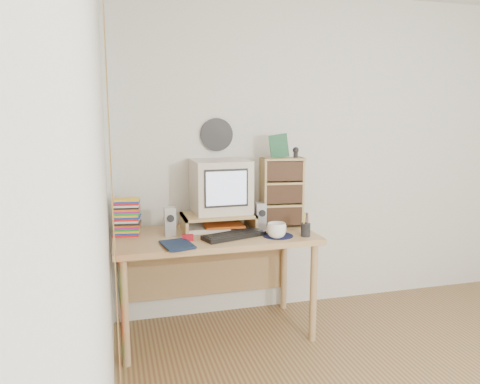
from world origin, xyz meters
TOP-DOWN VIEW (x-y plane):
  - back_wall at (0.00, 1.75)m, footprint 3.50×0.00m
  - left_wall at (-1.75, 0.00)m, footprint 0.00×3.50m
  - curtain at (-1.71, 0.48)m, footprint 0.00×2.20m
  - wall_disc at (-0.93, 1.73)m, footprint 0.25×0.02m
  - desk at (-1.03, 1.44)m, footprint 1.40×0.70m
  - monitor_riser at (-0.98, 1.48)m, footprint 0.52×0.30m
  - crt_monitor at (-0.94, 1.53)m, footprint 0.41×0.41m
  - speaker_left at (-1.34, 1.41)m, footprint 0.08×0.08m
  - speaker_right at (-0.67, 1.42)m, footprint 0.08×0.08m
  - keyboard at (-0.92, 1.25)m, footprint 0.47×0.28m
  - dvd_stack at (-1.62, 1.51)m, footprint 0.19×0.15m
  - cd_rack at (-0.49, 1.47)m, footprint 0.33×0.20m
  - mug at (-0.64, 1.16)m, footprint 0.16×0.16m
  - diary at (-1.41, 1.11)m, footprint 0.24×0.20m
  - mousepad at (-0.62, 1.20)m, footprint 0.26×0.26m
  - pen_cup at (-0.44, 1.15)m, footprint 0.07×0.07m
  - papers at (-1.02, 1.50)m, footprint 0.33×0.25m
  - red_box at (-1.24, 1.26)m, footprint 0.08×0.05m
  - game_box at (-0.51, 1.49)m, footprint 0.14×0.05m
  - webcam at (-0.39, 1.46)m, footprint 0.05×0.05m

SIDE VIEW (x-z plane):
  - desk at x=-1.03m, z-range 0.24..0.99m
  - mousepad at x=-0.62m, z-range 0.75..0.75m
  - keyboard at x=-0.92m, z-range 0.75..0.78m
  - red_box at x=-1.24m, z-range 0.75..0.79m
  - papers at x=-1.02m, z-range 0.75..0.79m
  - diary at x=-1.41m, z-range 0.75..0.79m
  - mug at x=-0.64m, z-range 0.75..0.86m
  - pen_cup at x=-0.44m, z-range 0.75..0.88m
  - monitor_riser at x=-0.98m, z-range 0.78..0.90m
  - speaker_right at x=-0.67m, z-range 0.75..0.95m
  - speaker_left at x=-1.34m, z-range 0.75..0.95m
  - dvd_stack at x=-1.62m, z-range 0.75..1.00m
  - cd_rack at x=-0.49m, z-range 0.75..1.27m
  - crt_monitor at x=-0.94m, z-range 0.87..1.25m
  - curtain at x=-1.71m, z-range 0.05..2.25m
  - back_wall at x=0.00m, z-range -0.50..3.00m
  - left_wall at x=-1.75m, z-range -0.50..3.00m
  - webcam at x=-0.39m, z-range 1.27..1.34m
  - game_box at x=-0.51m, z-range 1.27..1.44m
  - wall_disc at x=-0.93m, z-range 1.30..1.55m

